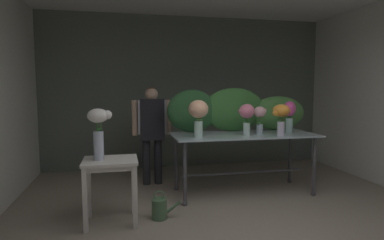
{
  "coord_description": "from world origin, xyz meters",
  "views": [
    {
      "loc": [
        -1.26,
        -2.57,
        1.55
      ],
      "look_at": [
        -0.39,
        1.47,
        1.14
      ],
      "focal_mm": 30.71,
      "sensor_mm": 36.0,
      "label": 1
    }
  ],
  "objects": [
    {
      "name": "ground_plane",
      "position": [
        0.0,
        1.87,
        0.0
      ],
      "size": [
        8.24,
        8.24,
        0.0
      ],
      "primitive_type": "plane",
      "color": "gray"
    },
    {
      "name": "wall_back",
      "position": [
        0.0,
        3.75,
        1.45
      ],
      "size": [
        5.57,
        0.12,
        2.89
      ],
      "primitive_type": "cube",
      "color": "slate",
      "rests_on": "ground"
    },
    {
      "name": "wall_right",
      "position": [
        2.78,
        1.87,
        1.45
      ],
      "size": [
        0.12,
        3.87,
        2.89
      ],
      "primitive_type": "cube",
      "color": "silver",
      "rests_on": "ground"
    },
    {
      "name": "display_table_glass",
      "position": [
        0.46,
        1.87,
        0.74
      ],
      "size": [
        2.07,
        0.88,
        0.88
      ],
      "color": "silver",
      "rests_on": "ground"
    },
    {
      "name": "side_table_white",
      "position": [
        -1.4,
        1.18,
        0.62
      ],
      "size": [
        0.6,
        0.51,
        0.74
      ],
      "color": "silver",
      "rests_on": "ground"
    },
    {
      "name": "florist",
      "position": [
        -0.8,
        2.59,
        0.96
      ],
      "size": [
        0.62,
        0.24,
        1.55
      ],
      "color": "#232328",
      "rests_on": "ground"
    },
    {
      "name": "foliage_backdrop",
      "position": [
        0.51,
        2.19,
        1.18
      ],
      "size": [
        2.21,
        0.3,
        0.66
      ],
      "color": "#28562D",
      "rests_on": "display_table_glass"
    },
    {
      "name": "vase_sunset_lilies",
      "position": [
        0.88,
        1.55,
        1.17
      ],
      "size": [
        0.26,
        0.23,
        0.44
      ],
      "color": "silver",
      "rests_on": "display_table_glass"
    },
    {
      "name": "vase_peach_snapdragons",
      "position": [
        -0.25,
        1.7,
        1.2
      ],
      "size": [
        0.27,
        0.27,
        0.5
      ],
      "color": "silver",
      "rests_on": "display_table_glass"
    },
    {
      "name": "vase_rosy_roses",
      "position": [
        0.44,
        1.7,
        1.17
      ],
      "size": [
        0.23,
        0.21,
        0.44
      ],
      "color": "silver",
      "rests_on": "display_table_glass"
    },
    {
      "name": "vase_blush_tulips",
      "position": [
        0.69,
        1.83,
        1.12
      ],
      "size": [
        0.18,
        0.17,
        0.4
      ],
      "color": "silver",
      "rests_on": "display_table_glass"
    },
    {
      "name": "vase_fuchsia_peonies",
      "position": [
        1.16,
        1.84,
        1.15
      ],
      "size": [
        0.21,
        0.18,
        0.47
      ],
      "color": "silver",
      "rests_on": "display_table_glass"
    },
    {
      "name": "vase_white_roses_tall",
      "position": [
        -1.51,
        1.18,
        1.1
      ],
      "size": [
        0.27,
        0.23,
        0.58
      ],
      "color": "silver",
      "rests_on": "side_table_white"
    },
    {
      "name": "watering_can",
      "position": [
        -0.84,
        1.17,
        0.13
      ],
      "size": [
        0.35,
        0.18,
        0.34
      ],
      "color": "#4C704C",
      "rests_on": "ground"
    }
  ]
}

